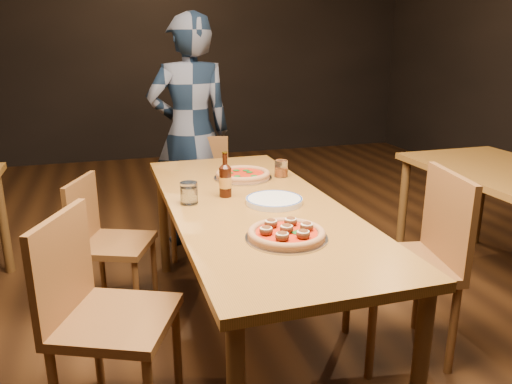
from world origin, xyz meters
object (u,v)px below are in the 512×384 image
object	(u,v)px
plate_stack	(274,201)
amber_glass	(281,169)
pizza_meatball	(287,233)
diner	(191,133)
pizza_margherita	(243,175)
chair_end	(200,196)
water_glass	(189,193)
chair_main_nw	(116,318)
beer_bottle	(225,181)
chair_main_sw	(115,243)
chair_main_e	(401,263)
table_main	(253,217)

from	to	relation	value
plate_stack	amber_glass	distance (m)	0.51
pizza_meatball	diner	xyz separation A→B (m)	(-0.05, 1.91, 0.08)
diner	pizza_margherita	bearing A→B (deg)	94.61
chair_end	water_glass	distance (m)	1.18
diner	amber_glass	bearing A→B (deg)	106.40
chair_main_nw	beer_bottle	world-z (taller)	beer_bottle
chair_main_nw	chair_main_sw	distance (m)	0.92
chair_end	diner	distance (m)	0.49
amber_glass	chair_main_e	bearing A→B (deg)	-65.45
chair_main_sw	water_glass	world-z (taller)	water_glass
table_main	chair_main_e	xyz separation A→B (m)	(0.64, -0.33, -0.19)
chair_main_nw	pizza_margherita	bearing A→B (deg)	-17.53
chair_main_nw	pizza_margherita	world-z (taller)	chair_main_nw
beer_bottle	plate_stack	bearing A→B (deg)	-42.03
chair_end	pizza_meatball	xyz separation A→B (m)	(0.04, -1.66, 0.33)
chair_main_sw	pizza_meatball	bearing A→B (deg)	-124.19
chair_main_sw	diner	size ratio (longest dim) A/B	0.48
pizza_meatball	amber_glass	distance (m)	0.96
pizza_meatball	water_glass	bearing A→B (deg)	117.72
chair_main_nw	amber_glass	size ratio (longest dim) A/B	9.52
pizza_margherita	amber_glass	distance (m)	0.23
pizza_meatball	amber_glass	size ratio (longest dim) A/B	3.44
table_main	amber_glass	distance (m)	0.53
chair_end	amber_glass	size ratio (longest dim) A/B	9.05
beer_bottle	water_glass	world-z (taller)	beer_bottle
chair_main_sw	chair_main_e	xyz separation A→B (m)	(1.31, -0.85, 0.08)
amber_glass	table_main	bearing A→B (deg)	-125.16
pizza_meatball	diner	world-z (taller)	diner
beer_bottle	amber_glass	distance (m)	0.49
chair_end	beer_bottle	xyz separation A→B (m)	(-0.06, -1.03, 0.39)
plate_stack	chair_end	bearing A→B (deg)	96.78
chair_main_e	plate_stack	xyz separation A→B (m)	(-0.55, 0.29, 0.28)
chair_main_sw	beer_bottle	bearing A→B (deg)	-101.66
table_main	chair_main_sw	distance (m)	0.88
diner	pizza_meatball	bearing A→B (deg)	88.40
table_main	pizza_meatball	xyz separation A→B (m)	(-0.00, -0.48, 0.09)
water_glass	diner	distance (m)	1.37
chair_main_nw	chair_main_e	size ratio (longest dim) A/B	0.95
chair_main_e	pizza_margherita	bearing A→B (deg)	-133.05
table_main	water_glass	size ratio (longest dim) A/B	18.72
chair_main_e	pizza_margherita	world-z (taller)	chair_main_e
pizza_meatball	pizza_margherita	xyz separation A→B (m)	(0.08, 0.94, -0.00)
chair_main_sw	plate_stack	size ratio (longest dim) A/B	2.95
chair_main_sw	plate_stack	xyz separation A→B (m)	(0.76, -0.56, 0.35)
pizza_margherita	beer_bottle	xyz separation A→B (m)	(-0.18, -0.31, 0.06)
chair_main_nw	chair_main_e	world-z (taller)	chair_main_e
chair_main_nw	plate_stack	world-z (taller)	chair_main_nw
water_glass	chair_main_nw	bearing A→B (deg)	-128.85
chair_main_e	chair_end	bearing A→B (deg)	-144.20
chair_main_nw	water_glass	world-z (taller)	chair_main_nw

